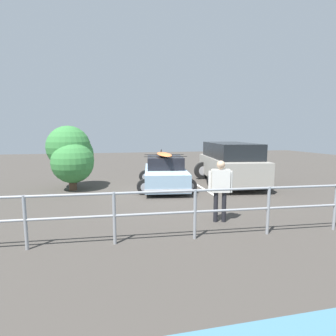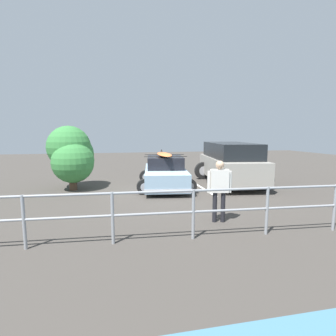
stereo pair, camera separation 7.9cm
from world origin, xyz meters
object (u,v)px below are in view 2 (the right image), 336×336
suv_car (230,163)px  bush_near_left (72,155)px  person_bystander (219,185)px  sedan_car (165,173)px

suv_car → bush_near_left: bush_near_left is taller
suv_car → person_bystander: 5.56m
sedan_car → person_bystander: (-0.55, 4.69, 0.35)m
bush_near_left → sedan_car: bearing=171.2°
suv_car → person_bystander: bearing=62.1°
suv_car → person_bystander: suv_car is taller
suv_car → bush_near_left: bearing=-3.1°
suv_car → sedan_car: bearing=4.0°
person_bystander → bush_near_left: size_ratio=0.62×
sedan_car → bush_near_left: size_ratio=1.54×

